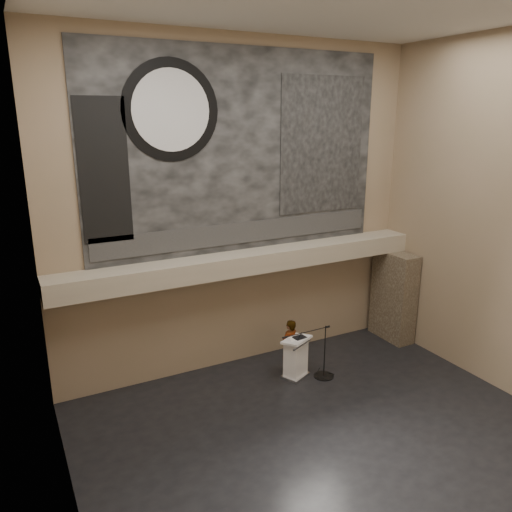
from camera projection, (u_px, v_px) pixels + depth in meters
floor at (325, 437)px, 10.63m from camera, size 10.00×10.00×0.00m
wall_back at (242, 209)px, 12.87m from camera, size 10.00×0.02×8.50m
wall_left at (53, 284)px, 7.24m from camera, size 0.02×8.00×8.50m
wall_right at (508, 219)px, 11.68m from camera, size 0.02×8.00×8.50m
soffit at (249, 262)px, 12.88m from camera, size 10.00×0.80×0.50m
sprinkler_left at (192, 282)px, 12.21m from camera, size 0.04×0.04×0.06m
sprinkler_right at (311, 263)px, 13.76m from camera, size 0.04×0.04×0.06m
banner at (242, 152)px, 12.44m from camera, size 8.00×0.05×5.00m
banner_text_strip at (243, 233)px, 12.97m from camera, size 7.76×0.02×0.55m
banner_clock_rim at (171, 110)px, 11.33m from camera, size 2.30×0.02×2.30m
banner_clock_face at (171, 110)px, 11.32m from camera, size 1.84×0.02×1.84m
banner_building_print at (322, 146)px, 13.45m from camera, size 2.60×0.02×3.60m
banner_brick_print at (104, 172)px, 10.98m from camera, size 1.10×0.02×3.20m
stone_pier at (394, 296)px, 15.01m from camera, size 0.60×1.40×2.70m
lectern at (296, 358)px, 12.89m from camera, size 0.88×0.77×1.14m
binder at (300, 338)px, 12.74m from camera, size 0.33×0.27×0.04m
papers at (294, 339)px, 12.69m from camera, size 0.28×0.33×0.00m
speaker_person at (289, 346)px, 13.12m from camera, size 0.61×0.49×1.47m
mic_stand at (322, 369)px, 12.99m from camera, size 1.55×0.52×1.43m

